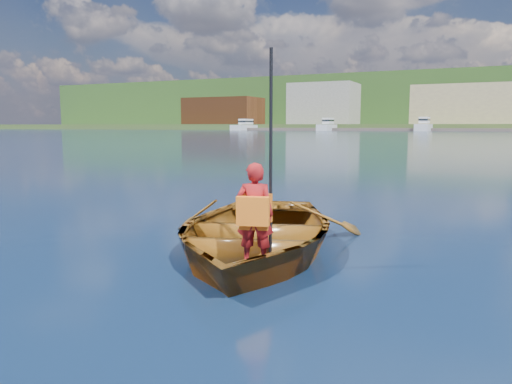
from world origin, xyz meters
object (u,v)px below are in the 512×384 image
rowboat (254,232)px  child_paddler (255,213)px  dock (500,130)px  marina_yachts (475,126)px

rowboat → child_paddler: 1.00m
child_paddler → dock: (4.64, 148.09, -0.26)m
rowboat → marina_yachts: (-1.15, 142.61, 1.13)m
rowboat → marina_yachts: bearing=90.5°
rowboat → child_paddler: child_paddler is taller
child_paddler → marina_yachts: bearing=90.6°
child_paddler → marina_yachts: 143.44m
dock → marina_yachts: size_ratio=1.09×
dock → marina_yachts: 7.81m
child_paddler → dock: child_paddler is taller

